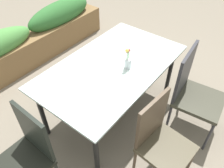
{
  "coord_description": "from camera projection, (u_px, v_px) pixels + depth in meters",
  "views": [
    {
      "loc": [
        -1.53,
        -1.25,
        2.24
      ],
      "look_at": [
        -0.01,
        -0.07,
        0.47
      ],
      "focal_mm": 36.0,
      "sensor_mm": 36.0,
      "label": 1
    }
  ],
  "objects": [
    {
      "name": "chair_near_right",
      "position": [
        193.0,
        90.0,
        2.4
      ],
      "size": [
        0.53,
        0.53,
        1.02
      ],
      "rotation": [
        0.0,
        0.0,
        3.24
      ],
      "color": "#37362A",
      "rests_on": "ground"
    },
    {
      "name": "flower_vase",
      "position": [
        128.0,
        60.0,
        2.33
      ],
      "size": [
        0.07,
        0.07,
        0.24
      ],
      "color": "silver",
      "rests_on": "dining_table"
    },
    {
      "name": "chair_near_left",
      "position": [
        160.0,
        139.0,
        1.97
      ],
      "size": [
        0.46,
        0.46,
        0.96
      ],
      "rotation": [
        0.0,
        0.0,
        3.04
      ],
      "color": "#443D2B",
      "rests_on": "ground"
    },
    {
      "name": "chair_end_left",
      "position": [
        27.0,
        154.0,
        1.89
      ],
      "size": [
        0.44,
        0.44,
        0.95
      ],
      "rotation": [
        0.0,
        0.0,
        1.55
      ],
      "color": "black",
      "rests_on": "ground"
    },
    {
      "name": "dining_table",
      "position": [
        112.0,
        69.0,
        2.47
      ],
      "size": [
        1.69,
        0.98,
        0.75
      ],
      "color": "#B2C6C1",
      "rests_on": "ground"
    },
    {
      "name": "planter_box",
      "position": [
        33.0,
        40.0,
        3.54
      ],
      "size": [
        2.82,
        0.39,
        0.77
      ],
      "color": "brown",
      "rests_on": "ground"
    },
    {
      "name": "ground_plane",
      "position": [
        108.0,
        107.0,
        2.97
      ],
      "size": [
        12.0,
        12.0,
        0.0
      ],
      "primitive_type": "plane",
      "color": "#756B5B"
    }
  ]
}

